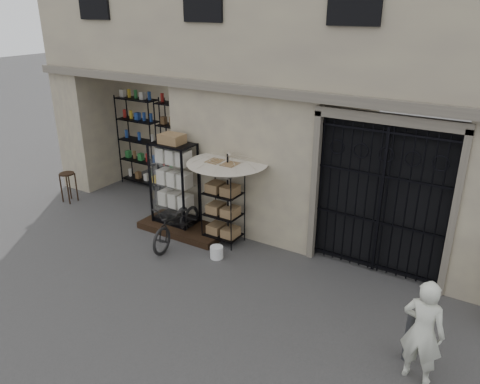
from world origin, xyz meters
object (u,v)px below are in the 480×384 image
Objects in this scene: wire_rack at (223,206)px; shopkeeper at (414,378)px; market_umbrella at (228,167)px; bicycle at (178,242)px; white_bucket at (217,252)px; steel_bollard at (410,337)px; wooden_stool at (69,187)px; display_cabinet at (175,187)px.

shopkeeper is (4.46, -1.92, -0.83)m from wire_rack.
market_umbrella is 1.34× the size of bicycle.
white_bucket is 4.10m from steel_bollard.
steel_bollard is at bearing -18.56° from bicycle.
display_cabinet is at bearing 4.94° from wooden_stool.
display_cabinet is 1.57m from market_umbrella.
market_umbrella is (1.39, 0.05, 0.73)m from display_cabinet.
display_cabinet is at bearing 160.47° from wire_rack.
bicycle reaches higher than steel_bollard.
bicycle is at bearing -64.10° from display_cabinet.
shopkeeper is (5.26, -1.37, 0.00)m from bicycle.
market_umbrella is at bearing 104.85° from white_bucket.
steel_bollard is (4.27, -1.60, -0.44)m from wire_rack.
white_bucket is at bearing -86.42° from wire_rack.
white_bucket is at bearing -12.87° from bicycle.
wooden_stool is (-4.60, -0.28, -0.42)m from wire_rack.
wire_rack is 2.19× the size of steel_bollard.
bicycle reaches higher than white_bucket.
market_umbrella reaches higher than wire_rack.
market_umbrella reaches higher than white_bucket.
steel_bollard is at bearing -31.93° from display_cabinet.
bicycle is (-1.09, 0.11, -0.13)m from white_bucket.
wire_rack reaches higher than shopkeeper.
market_umbrella is at bearing -16.86° from shopkeeper.
wooden_stool is 1.01× the size of steel_bollard.
market_umbrella is 4.68m from steel_bollard.
white_bucket is 0.15× the size of bicycle.
shopkeeper is (4.37, -1.97, -1.71)m from market_umbrella.
bicycle is (-0.80, -0.56, -0.83)m from wire_rack.
wire_rack is at bearing 113.00° from white_bucket.
steel_bollard reaches higher than white_bucket.
wooden_stool is at bearing 171.53° from steel_bollard.
wire_rack is 1.10× the size of shopkeeper.
market_umbrella is 3.05× the size of steel_bollard.
market_umbrella is (0.09, 0.05, 0.87)m from wire_rack.
display_cabinet is 1.13× the size of bicycle.
white_bucket is at bearing -9.24° from shopkeeper.
market_umbrella is 5.09m from shopkeeper.
display_cabinet is 1.17× the size of wire_rack.
wire_rack is 2.17× the size of wooden_stool.
white_bucket is (1.58, -0.67, -0.85)m from display_cabinet.
shopkeeper is (5.76, -1.93, -0.98)m from display_cabinet.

